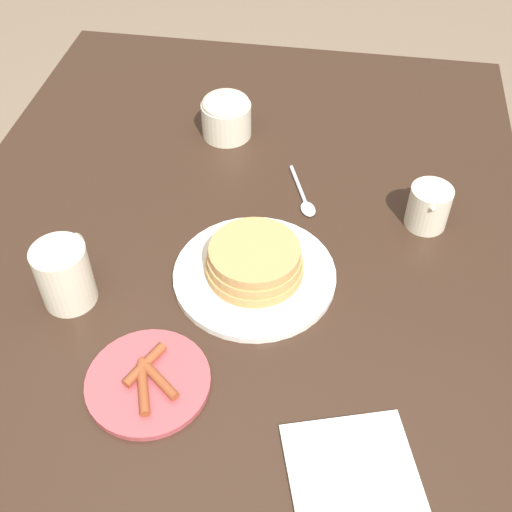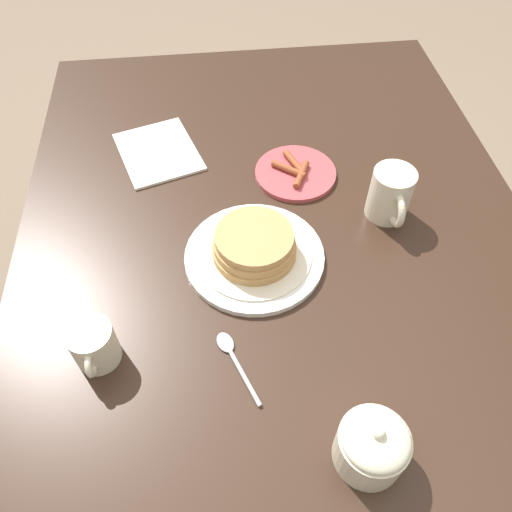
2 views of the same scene
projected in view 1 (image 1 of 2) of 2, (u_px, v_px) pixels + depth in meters
name	position (u px, v px, depth m)	size (l,w,h in m)	color
ground_plane	(234.00, 474.00, 1.54)	(8.00, 8.00, 0.00)	#7A6651
dining_table	(225.00, 313.00, 1.09)	(1.46, 0.99, 0.72)	#332116
pancake_plate	(254.00, 268.00, 0.99)	(0.26, 0.26, 0.07)	white
side_plate_bacon	(148.00, 381.00, 0.87)	(0.17, 0.17, 0.02)	#B2474C
coffee_mug	(65.00, 273.00, 0.95)	(0.12, 0.08, 0.10)	beige
creamer_pitcher	(429.00, 206.00, 1.07)	(0.10, 0.07, 0.08)	beige
sugar_bowl	(226.00, 114.00, 1.24)	(0.10, 0.10, 0.10)	beige
napkin	(357.00, 490.00, 0.77)	(0.23, 0.21, 0.01)	silver
spoon	(304.00, 199.00, 1.13)	(0.14, 0.07, 0.01)	silver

